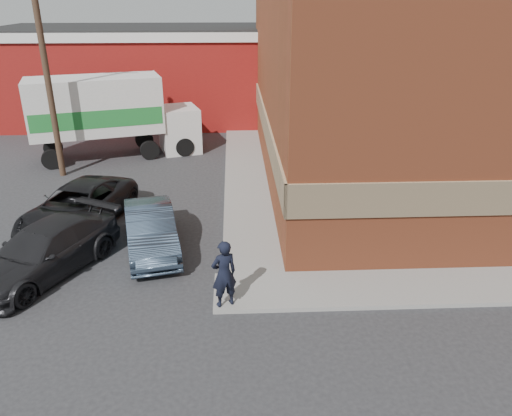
# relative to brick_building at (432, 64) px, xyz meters

# --- Properties ---
(ground) EXTENTS (90.00, 90.00, 0.00)m
(ground) POSITION_rel_brick_building_xyz_m (-8.50, -9.00, -4.68)
(ground) COLOR #28282B
(ground) RESTS_ON ground
(brick_building) EXTENTS (14.25, 18.25, 9.36)m
(brick_building) POSITION_rel_brick_building_xyz_m (0.00, 0.00, 0.00)
(brick_building) COLOR #A54A2A
(brick_building) RESTS_ON ground
(sidewalk_south) EXTENTS (16.00, 1.80, 0.12)m
(sidewalk_south) POSITION_rel_brick_building_xyz_m (-1.00, -9.90, -4.62)
(sidewalk_south) COLOR gray
(sidewalk_south) RESTS_ON ground
(sidewalk_west) EXTENTS (1.80, 18.00, 0.12)m
(sidewalk_west) POSITION_rel_brick_building_xyz_m (-7.90, 0.00, -4.62)
(sidewalk_west) COLOR gray
(sidewalk_west) RESTS_ON ground
(warehouse) EXTENTS (16.30, 8.30, 5.60)m
(warehouse) POSITION_rel_brick_building_xyz_m (-14.50, 11.00, -1.87)
(warehouse) COLOR maroon
(warehouse) RESTS_ON ground
(utility_pole) EXTENTS (2.00, 0.26, 9.00)m
(utility_pole) POSITION_rel_brick_building_xyz_m (-16.00, 0.00, 0.06)
(utility_pole) COLOR #463023
(utility_pole) RESTS_ON ground
(man) EXTENTS (0.78, 0.65, 1.81)m
(man) POSITION_rel_brick_building_xyz_m (-8.70, -10.55, -3.66)
(man) COLOR black
(man) RESTS_ON sidewalk_south
(sedan) EXTENTS (2.34, 4.39, 1.37)m
(sedan) POSITION_rel_brick_building_xyz_m (-11.02, -7.21, -4.00)
(sedan) COLOR #334356
(sedan) RESTS_ON ground
(suv_a) EXTENTS (3.64, 5.52, 1.41)m
(suv_a) POSITION_rel_brick_building_xyz_m (-13.77, -5.32, -3.98)
(suv_a) COLOR black
(suv_a) RESTS_ON ground
(suv_b) EXTENTS (4.06, 5.21, 1.41)m
(suv_b) POSITION_rel_brick_building_xyz_m (-13.82, -8.50, -3.98)
(suv_b) COLOR black
(suv_b) RESTS_ON ground
(box_truck) EXTENTS (8.19, 4.44, 3.88)m
(box_truck) POSITION_rel_brick_building_xyz_m (-14.15, 2.72, -2.45)
(box_truck) COLOR white
(box_truck) RESTS_ON ground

